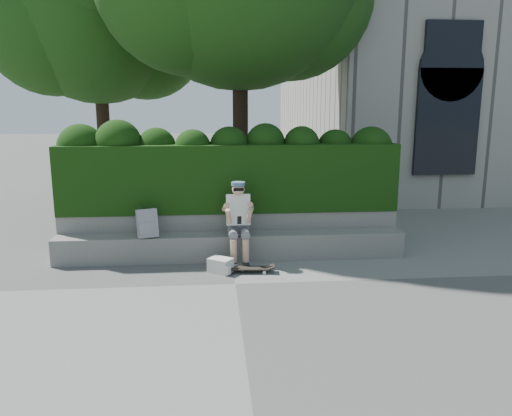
{
  "coord_description": "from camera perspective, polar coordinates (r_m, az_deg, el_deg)",
  "views": [
    {
      "loc": [
        -0.32,
        -7.08,
        2.64
      ],
      "look_at": [
        0.4,
        1.0,
        0.95
      ],
      "focal_mm": 35.0,
      "sensor_mm": 36.0,
      "label": 1
    }
  ],
  "objects": [
    {
      "name": "ground",
      "position": [
        7.57,
        -2.37,
        -8.67
      ],
      "size": [
        80.0,
        80.0,
        0.0
      ],
      "primitive_type": "plane",
      "color": "slate",
      "rests_on": "ground"
    },
    {
      "name": "planter_wall",
      "position": [
        9.1,
        -2.92,
        -2.66
      ],
      "size": [
        6.0,
        0.5,
        0.75
      ],
      "primitive_type": "cube",
      "color": "gray",
      "rests_on": "ground"
    },
    {
      "name": "skateboard",
      "position": [
        8.03,
        -1.04,
        -6.92
      ],
      "size": [
        0.8,
        0.26,
        0.08
      ],
      "rotation": [
        0.0,
        0.0,
        -0.08
      ],
      "color": "black",
      "rests_on": "ground"
    },
    {
      "name": "hedge",
      "position": [
        9.13,
        -3.04,
        3.63
      ],
      "size": [
        6.0,
        1.0,
        1.2
      ],
      "primitive_type": "cube",
      "color": "black",
      "rests_on": "planter_wall"
    },
    {
      "name": "backpack_plaid",
      "position": [
        8.53,
        -12.33,
        -1.72
      ],
      "size": [
        0.37,
        0.27,
        0.48
      ],
      "primitive_type": "cube",
      "rotation": [
        0.0,
        0.0,
        0.33
      ],
      "color": "#ABACB0",
      "rests_on": "bench_ledge"
    },
    {
      "name": "backpack_ground",
      "position": [
        8.05,
        -4.08,
        -6.55
      ],
      "size": [
        0.44,
        0.42,
        0.23
      ],
      "primitive_type": "cube",
      "rotation": [
        0.0,
        0.0,
        -0.62
      ],
      "color": "silver",
      "rests_on": "ground"
    },
    {
      "name": "person",
      "position": [
        8.38,
        -2.02,
        -1.27
      ],
      "size": [
        0.4,
        0.76,
        1.38
      ],
      "color": "slate",
      "rests_on": "ground"
    },
    {
      "name": "tree_right",
      "position": [
        14.09,
        -17.76,
        20.43
      ],
      "size": [
        4.52,
        4.52,
        7.16
      ],
      "rotation": [
        0.0,
        0.0,
        0.19
      ],
      "color": "black",
      "rests_on": "ground"
    },
    {
      "name": "bench_ledge",
      "position": [
        8.68,
        -2.78,
        -4.4
      ],
      "size": [
        6.0,
        0.45,
        0.45
      ],
      "primitive_type": "cube",
      "color": "gray",
      "rests_on": "ground"
    }
  ]
}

